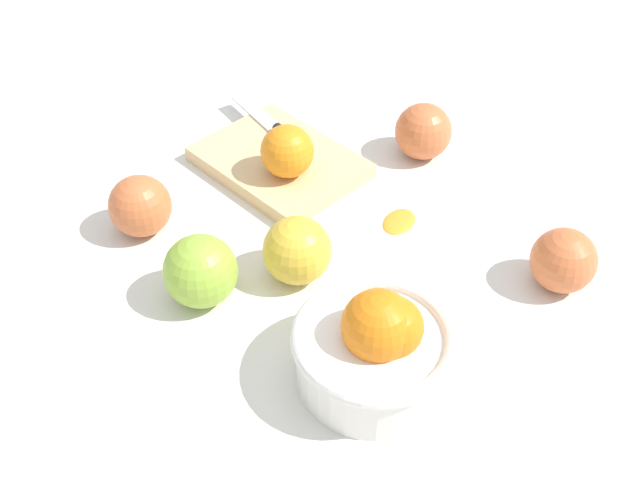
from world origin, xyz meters
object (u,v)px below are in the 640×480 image
Objects in this scene: apple_front_right at (423,131)px; orange_on_board at (287,151)px; bowl at (377,346)px; knife at (272,125)px; apple_front_left at (564,260)px; apple_back_center_2 at (297,250)px; cutting_board at (281,162)px; apple_back_right at (140,206)px; apple_back_center at (202,273)px.

orange_on_board is at bearing 78.19° from apple_front_right.
bowl reaches higher than knife.
apple_back_center_2 reaches higher than apple_front_left.
orange_on_board reaches higher than apple_front_right.
apple_back_center_2 is at bearing 154.75° from cutting_board.
apple_back_right is at bearing 17.42° from bowl.
apple_front_right is (0.27, -0.27, -0.01)m from bowl.
apple_back_center is (0.18, 0.09, -0.01)m from bowl.
apple_front_right is at bearing -77.15° from apple_back_center.
apple_back_center_2 reaches higher than apple_front_right.
knife is 0.24m from apple_back_right.
cutting_board is 0.06m from orange_on_board.
apple_back_center is at bearing -176.18° from apple_back_right.
apple_front_left is 0.94× the size of apple_back_center_2.
bowl is at bearing 163.47° from knife.
orange_on_board is at bearing 163.78° from cutting_board.
apple_back_center reaches higher than apple_back_right.
orange_on_board is at bearing 160.59° from knife.
knife is 2.03× the size of apple_back_center_2.
cutting_board is at bearing 158.65° from knife.
orange_on_board is 0.93× the size of apple_front_left.
apple_front_right is at bearing -67.69° from apple_back_center_2.
orange_on_board is 0.83× the size of apple_back_center.
knife is 0.43m from apple_front_left.
apple_back_center is 0.37m from apple_front_right.
apple_front_right is (-0.08, -0.17, 0.03)m from cutting_board.
orange_on_board reaches higher than apple_back_right.
apple_back_center_2 is (-0.14, 0.07, -0.02)m from orange_on_board.
bowl is 2.42× the size of orange_on_board.
apple_back_center_2 is (0.16, -0.01, -0.01)m from bowl.
orange_on_board is 0.35m from apple_front_left.
bowl is 0.21m from apple_back_center.
apple_back_center_2 is (0.17, 0.23, 0.00)m from apple_front_left.
bowl is at bearing 176.28° from apple_back_center_2.
apple_back_center_2 is at bearing -145.63° from apple_back_right.
knife is at bearing -24.30° from apple_back_center_2.
apple_back_center_2 is at bearing 152.61° from orange_on_board.
bowl is 2.16× the size of apple_front_right.
apple_back_center_2 is 1.02× the size of apple_front_right.
apple_back_right is (0.33, 0.10, -0.01)m from bowl.
apple_back_center_2 is at bearing 155.70° from knife.
apple_front_right is (0.08, -0.36, -0.00)m from apple_back_center.
apple_back_center is 1.07× the size of apple_front_right.
knife is at bearing -71.02° from apple_back_right.
bowl is 0.25m from apple_front_left.
apple_back_right is (0.02, 0.19, -0.02)m from orange_on_board.
bowl is at bearing -162.58° from apple_back_right.
apple_front_left is (-0.31, -0.16, -0.02)m from orange_on_board.
orange_on_board is 0.90× the size of apple_back_right.
knife is at bearing -19.41° from orange_on_board.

